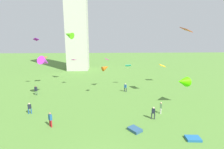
% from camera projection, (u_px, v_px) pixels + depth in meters
% --- Properties ---
extents(person_0, '(0.53, 0.37, 1.76)m').
position_uv_depth(person_0, '(36.00, 90.00, 29.65)').
color(person_0, '#51754C').
rests_on(person_0, ground_plane).
extents(person_1, '(0.49, 0.43, 1.64)m').
position_uv_depth(person_1, '(125.00, 87.00, 31.70)').
color(person_1, '#1E2333').
rests_on(person_1, ground_plane).
extents(person_2, '(0.48, 0.26, 1.55)m').
position_uv_depth(person_2, '(30.00, 108.00, 22.16)').
color(person_2, '#235693').
rests_on(person_2, ground_plane).
extents(person_3, '(0.35, 0.49, 1.62)m').
position_uv_depth(person_3, '(161.00, 107.00, 22.25)').
color(person_3, silver).
rests_on(person_3, ground_plane).
extents(person_4, '(0.50, 0.52, 1.76)m').
position_uv_depth(person_4, '(50.00, 119.00, 18.79)').
color(person_4, red).
rests_on(person_4, ground_plane).
extents(person_5, '(0.48, 0.37, 1.63)m').
position_uv_depth(person_5, '(153.00, 112.00, 20.64)').
color(person_5, '#2D3338').
rests_on(person_5, ground_plane).
extents(kite_flying_0, '(2.76, 2.49, 1.94)m').
position_uv_depth(kite_flying_0, '(69.00, 35.00, 36.37)').
color(kite_flying_0, '#5FD01D').
extents(kite_flying_1, '(2.84, 2.51, 1.88)m').
position_uv_depth(kite_flying_1, '(183.00, 82.00, 24.68)').
color(kite_flying_1, '#48F005').
extents(kite_flying_2, '(1.45, 1.04, 0.45)m').
position_uv_depth(kite_flying_2, '(44.00, 58.00, 35.58)').
color(kite_flying_2, '#D95230').
extents(kite_flying_3, '(1.23, 1.21, 0.32)m').
position_uv_depth(kite_flying_3, '(74.00, 60.00, 34.08)').
color(kite_flying_3, '#BE1E97').
extents(kite_flying_4, '(0.74, 0.95, 0.47)m').
position_uv_depth(kite_flying_4, '(107.00, 59.00, 27.19)').
color(kite_flying_4, '#EC0AAC').
extents(kite_flying_5, '(2.20, 2.87, 2.22)m').
position_uv_depth(kite_flying_5, '(45.00, 62.00, 28.03)').
color(kite_flying_5, '#C836E8').
extents(kite_flying_6, '(1.34, 0.97, 0.52)m').
position_uv_depth(kite_flying_6, '(128.00, 66.00, 35.29)').
color(kite_flying_6, '#28C8CF').
extents(kite_flying_7, '(1.98, 1.76, 1.40)m').
position_uv_depth(kite_flying_7, '(105.00, 68.00, 34.02)').
color(kite_flying_7, '#DB5C11').
extents(kite_flying_8, '(1.53, 1.23, 0.77)m').
position_uv_depth(kite_flying_8, '(162.00, 66.00, 38.21)').
color(kite_flying_8, gold).
extents(kite_flying_9, '(1.56, 2.04, 0.91)m').
position_uv_depth(kite_flying_9, '(186.00, 30.00, 25.30)').
color(kite_flying_9, '#D3502C').
extents(kite_flying_10, '(1.32, 1.23, 0.61)m').
position_uv_depth(kite_flying_10, '(36.00, 39.00, 31.61)').
color(kite_flying_10, purple).
extents(kite_bundle_0, '(1.66, 1.76, 0.30)m').
position_uv_depth(kite_bundle_0, '(135.00, 129.00, 18.09)').
color(kite_bundle_0, '#2B5174').
rests_on(kite_bundle_0, ground_plane).
extents(kite_bundle_1, '(1.50, 1.08, 0.25)m').
position_uv_depth(kite_bundle_1, '(193.00, 139.00, 16.48)').
color(kite_bundle_1, '#20619D').
rests_on(kite_bundle_1, ground_plane).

